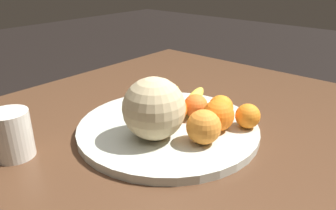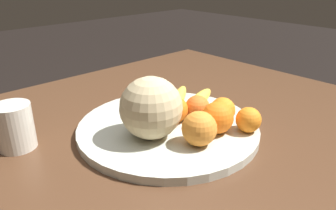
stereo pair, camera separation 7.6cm
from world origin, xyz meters
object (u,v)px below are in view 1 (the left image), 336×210
object	(u,v)px
kitchen_table	(204,166)
orange_mid_center	(196,106)
fruit_bowl	(168,127)
orange_front_right	(218,116)
banana_bunch	(174,99)
melon	(154,109)
orange_top_small	(175,109)
orange_back_left	(248,116)
orange_back_right	(221,108)
ceramic_mug	(11,134)
orange_front_left	(204,127)

from	to	relation	value
kitchen_table	orange_mid_center	xyz separation A→B (m)	(0.05, -0.02, 0.14)
fruit_bowl	orange_front_right	world-z (taller)	orange_front_right
banana_bunch	melon	bearing A→B (deg)	171.77
banana_bunch	orange_top_small	bearing A→B (deg)	-173.53
fruit_bowl	orange_mid_center	distance (m)	0.09
orange_back_left	orange_back_right	bearing A→B (deg)	2.76
melon	banana_bunch	world-z (taller)	melon
kitchen_table	orange_front_right	xyz separation A→B (m)	(-0.03, 0.00, 0.15)
kitchen_table	melon	world-z (taller)	melon
orange_top_small	orange_back_right	bearing A→B (deg)	-134.23
kitchen_table	melon	size ratio (longest dim) A/B	8.91
orange_mid_center	orange_back_left	distance (m)	0.13
banana_bunch	orange_top_small	xyz separation A→B (m)	(-0.07, 0.08, 0.01)
ceramic_mug	orange_front_right	bearing A→B (deg)	-129.11
orange_front_right	orange_top_small	bearing A→B (deg)	14.38
fruit_bowl	ceramic_mug	bearing A→B (deg)	59.10
banana_bunch	ceramic_mug	xyz separation A→B (m)	(0.11, 0.39, 0.01)
orange_back_left	orange_top_small	xyz separation A→B (m)	(0.15, 0.08, 0.00)
orange_front_left	orange_front_right	size ratio (longest dim) A/B	1.02
orange_front_right	orange_back_right	size ratio (longest dim) A/B	1.18
melon	orange_front_right	size ratio (longest dim) A/B	1.88
orange_mid_center	ceramic_mug	distance (m)	0.42
orange_back_right	melon	bearing A→B (deg)	70.25
banana_bunch	orange_front_left	xyz separation A→B (m)	(-0.18, 0.12, 0.02)
orange_front_right	ceramic_mug	world-z (taller)	ceramic_mug
orange_front_right	orange_back_right	bearing A→B (deg)	-64.67
orange_back_right	orange_top_small	world-z (taller)	same
kitchen_table	banana_bunch	size ratio (longest dim) A/B	5.52
orange_front_left	ceramic_mug	xyz separation A→B (m)	(0.29, 0.27, -0.01)
fruit_bowl	orange_front_right	xyz separation A→B (m)	(-0.10, -0.05, 0.04)
orange_front_left	fruit_bowl	bearing A→B (deg)	-8.52
kitchen_table	fruit_bowl	distance (m)	0.14
orange_back_right	orange_top_small	bearing A→B (deg)	45.77
kitchen_table	orange_back_right	bearing A→B (deg)	-96.82
orange_front_right	orange_mid_center	xyz separation A→B (m)	(0.08, -0.02, -0.01)
banana_bunch	orange_front_right	xyz separation A→B (m)	(-0.17, 0.05, 0.02)
orange_front_right	orange_mid_center	world-z (taller)	orange_front_right
kitchen_table	fruit_bowl	xyz separation A→B (m)	(0.07, 0.05, 0.11)
fruit_bowl	orange_back_left	world-z (taller)	orange_back_left
melon	orange_front_left	size ratio (longest dim) A/B	1.84
kitchen_table	banana_bunch	bearing A→B (deg)	-18.63
fruit_bowl	banana_bunch	distance (m)	0.12
kitchen_table	orange_back_right	xyz separation A→B (m)	(-0.01, -0.05, 0.14)
melon	kitchen_table	bearing A→B (deg)	-114.76
melon	orange_top_small	world-z (taller)	melon
melon	orange_front_right	distance (m)	0.15
kitchen_table	fruit_bowl	size ratio (longest dim) A/B	2.85
fruit_bowl	orange_mid_center	world-z (taller)	orange_mid_center
melon	orange_back_right	bearing A→B (deg)	-109.75
kitchen_table	orange_front_right	bearing A→B (deg)	175.25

